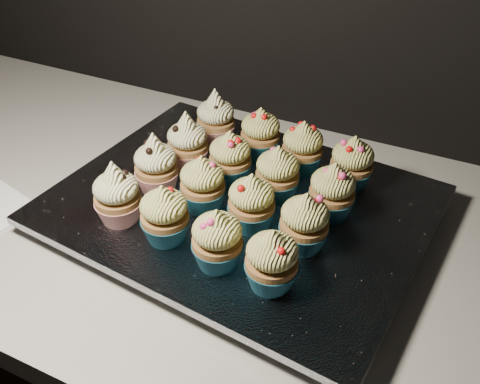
% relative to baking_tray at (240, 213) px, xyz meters
% --- Properties ---
extents(worktop, '(2.44, 0.64, 0.04)m').
position_rel_baking_tray_xyz_m(worktop, '(0.06, -0.00, -0.03)').
color(worktop, beige).
rests_on(worktop, cabinet).
extents(baking_tray, '(0.50, 0.40, 0.02)m').
position_rel_baking_tray_xyz_m(baking_tray, '(0.00, 0.00, 0.00)').
color(baking_tray, black).
rests_on(baking_tray, worktop).
extents(foil_lining, '(0.55, 0.45, 0.01)m').
position_rel_baking_tray_xyz_m(foil_lining, '(0.00, 0.00, 0.02)').
color(foil_lining, silver).
rests_on(foil_lining, baking_tray).
extents(cupcake_0, '(0.06, 0.06, 0.10)m').
position_rel_baking_tray_xyz_m(cupcake_0, '(-0.13, -0.11, 0.06)').
color(cupcake_0, '#A61B17').
rests_on(cupcake_0, foil_lining).
extents(cupcake_1, '(0.06, 0.06, 0.08)m').
position_rel_baking_tray_xyz_m(cupcake_1, '(-0.05, -0.11, 0.06)').
color(cupcake_1, '#165369').
rests_on(cupcake_1, foil_lining).
extents(cupcake_2, '(0.06, 0.06, 0.08)m').
position_rel_baking_tray_xyz_m(cupcake_2, '(0.03, -0.12, 0.06)').
color(cupcake_2, '#165369').
rests_on(cupcake_2, foil_lining).
extents(cupcake_3, '(0.06, 0.06, 0.08)m').
position_rel_baking_tray_xyz_m(cupcake_3, '(0.10, -0.13, 0.06)').
color(cupcake_3, '#165369').
rests_on(cupcake_3, foil_lining).
extents(cupcake_4, '(0.06, 0.06, 0.10)m').
position_rel_baking_tray_xyz_m(cupcake_4, '(-0.12, -0.02, 0.06)').
color(cupcake_4, '#A61B17').
rests_on(cupcake_4, foil_lining).
extents(cupcake_5, '(0.06, 0.06, 0.08)m').
position_rel_baking_tray_xyz_m(cupcake_5, '(-0.04, -0.03, 0.06)').
color(cupcake_5, '#165369').
rests_on(cupcake_5, foil_lining).
extents(cupcake_6, '(0.06, 0.06, 0.08)m').
position_rel_baking_tray_xyz_m(cupcake_6, '(0.04, -0.04, 0.06)').
color(cupcake_6, '#165369').
rests_on(cupcake_6, foil_lining).
extents(cupcake_7, '(0.06, 0.06, 0.08)m').
position_rel_baking_tray_xyz_m(cupcake_7, '(0.11, -0.05, 0.06)').
color(cupcake_7, '#165369').
rests_on(cupcake_7, foil_lining).
extents(cupcake_8, '(0.06, 0.06, 0.10)m').
position_rel_baking_tray_xyz_m(cupcake_8, '(-0.11, 0.05, 0.06)').
color(cupcake_8, '#A61B17').
rests_on(cupcake_8, foil_lining).
extents(cupcake_9, '(0.06, 0.06, 0.08)m').
position_rel_baking_tray_xyz_m(cupcake_9, '(-0.04, 0.04, 0.06)').
color(cupcake_9, '#165369').
rests_on(cupcake_9, foil_lining).
extents(cupcake_10, '(0.06, 0.06, 0.08)m').
position_rel_baking_tray_xyz_m(cupcake_10, '(0.04, 0.03, 0.06)').
color(cupcake_10, '#165369').
rests_on(cupcake_10, foil_lining).
extents(cupcake_11, '(0.06, 0.06, 0.08)m').
position_rel_baking_tray_xyz_m(cupcake_11, '(0.12, 0.03, 0.06)').
color(cupcake_11, '#165369').
rests_on(cupcake_11, foil_lining).
extents(cupcake_12, '(0.06, 0.06, 0.10)m').
position_rel_baking_tray_xyz_m(cupcake_12, '(-0.11, 0.13, 0.06)').
color(cupcake_12, '#A61B17').
rests_on(cupcake_12, foil_lining).
extents(cupcake_13, '(0.06, 0.06, 0.08)m').
position_rel_baking_tray_xyz_m(cupcake_13, '(-0.02, 0.12, 0.06)').
color(cupcake_13, '#165369').
rests_on(cupcake_13, foil_lining).
extents(cupcake_14, '(0.06, 0.06, 0.08)m').
position_rel_baking_tray_xyz_m(cupcake_14, '(0.05, 0.11, 0.06)').
color(cupcake_14, '#165369').
rests_on(cupcake_14, foil_lining).
extents(cupcake_15, '(0.06, 0.06, 0.08)m').
position_rel_baking_tray_xyz_m(cupcake_15, '(0.13, 0.10, 0.06)').
color(cupcake_15, '#165369').
rests_on(cupcake_15, foil_lining).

